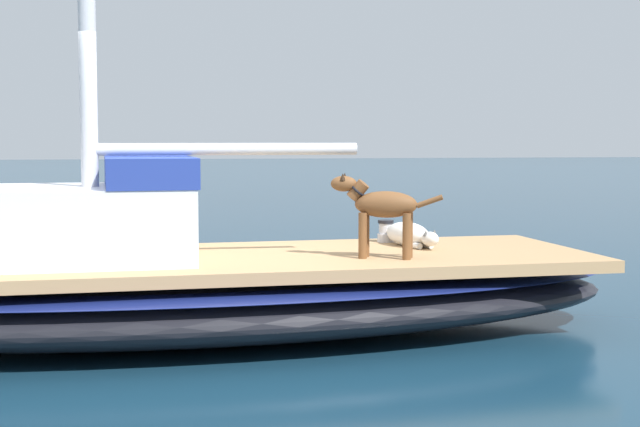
# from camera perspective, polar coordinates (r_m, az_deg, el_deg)

# --- Properties ---
(ground_plane) EXTENTS (120.00, 120.00, 0.00)m
(ground_plane) POSITION_cam_1_polar(r_m,az_deg,el_deg) (8.10, -7.04, -7.24)
(ground_plane) COLOR #143347
(sailboat_main) EXTENTS (2.91, 7.36, 0.66)m
(sailboat_main) POSITION_cam_1_polar(r_m,az_deg,el_deg) (8.04, -7.07, -4.90)
(sailboat_main) COLOR black
(sailboat_main) RESTS_ON ground
(cabin_house) EXTENTS (1.52, 2.29, 0.84)m
(cabin_house) POSITION_cam_1_polar(r_m,az_deg,el_deg) (7.91, -15.19, -0.29)
(cabin_house) COLOR silver
(cabin_house) RESTS_ON sailboat_main
(dog_white) EXTENTS (0.93, 0.43, 0.22)m
(dog_white) POSITION_cam_1_polar(r_m,az_deg,el_deg) (8.71, 5.42, -1.28)
(dog_white) COLOR silver
(dog_white) RESTS_ON sailboat_main
(dog_brown) EXTENTS (0.43, 0.90, 0.70)m
(dog_brown) POSITION_cam_1_polar(r_m,az_deg,el_deg) (7.83, 3.65, 0.38)
(dog_brown) COLOR brown
(dog_brown) RESTS_ON sailboat_main
(deck_winch) EXTENTS (0.16, 0.16, 0.21)m
(deck_winch) POSITION_cam_1_polar(r_m,az_deg,el_deg) (9.04, 3.97, -1.10)
(deck_winch) COLOR #B7B7BC
(deck_winch) RESTS_ON sailboat_main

